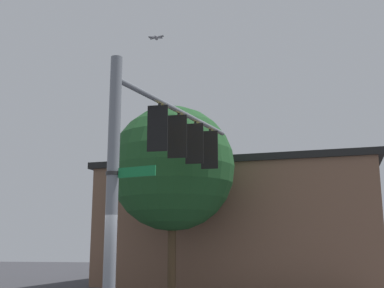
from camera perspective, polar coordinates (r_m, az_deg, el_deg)
signal_pole at (r=10.59m, az=-9.47°, el=-5.35°), size 0.27×0.27×6.10m
mast_arm at (r=13.67m, az=-1.45°, el=3.88°), size 1.80×6.00×0.14m
traffic_light_nearest_pole at (r=12.53m, az=-3.90°, el=1.73°), size 0.54×0.49×1.31m
traffic_light_mid_inner at (r=13.44m, az=-1.59°, el=0.77°), size 0.54×0.49×1.31m
traffic_light_mid_outer at (r=14.37m, az=0.43°, el=-0.06°), size 0.54×0.49×1.31m
traffic_light_arm_end at (r=15.32m, az=2.20°, el=-0.79°), size 0.54×0.49×1.31m
street_name_sign at (r=10.47m, az=-8.14°, el=-3.41°), size 1.20×0.46×0.22m
bird_flying at (r=13.61m, az=-4.29°, el=12.51°), size 0.43×0.28×0.10m
storefront_building at (r=23.57m, az=5.63°, el=-9.46°), size 13.68×8.33×5.67m
tree_by_storefront at (r=19.05m, az=-2.33°, el=-2.89°), size 4.95×4.95×7.33m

